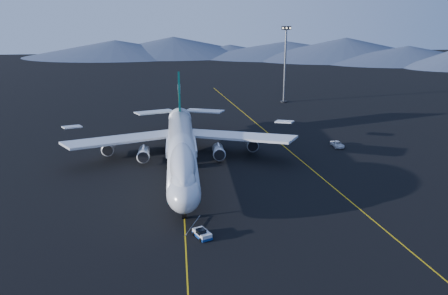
{
  "coord_description": "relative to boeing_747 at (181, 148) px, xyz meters",
  "views": [
    {
      "loc": [
        -0.84,
        -114.02,
        41.41
      ],
      "look_at": [
        10.13,
        -0.93,
        6.0
      ],
      "focal_mm": 40.0,
      "sensor_mm": 36.0,
      "label": 1
    }
  ],
  "objects": [
    {
      "name": "service_van",
      "position": [
        43.67,
        15.77,
        -5.05
      ],
      "size": [
        3.03,
        5.73,
        1.54
      ],
      "primitive_type": "imported",
      "rotation": [
        0.0,
        0.0,
        0.09
      ],
      "color": "silver",
      "rests_on": "ground"
    },
    {
      "name": "ground",
      "position": [
        -0.0,
        -0.03,
        -5.81
      ],
      "size": [
        500.0,
        500.0,
        0.0
      ],
      "primitive_type": "plane",
      "color": "black",
      "rests_on": "ground"
    },
    {
      "name": "taxiway_line_main",
      "position": [
        -0.0,
        -0.03,
        -5.8
      ],
      "size": [
        0.25,
        220.0,
        0.01
      ],
      "primitive_type": "cube",
      "color": "#E0B00D",
      "rests_on": "ground"
    },
    {
      "name": "pushback_tug",
      "position": [
        3.0,
        -34.54,
        -5.25
      ],
      "size": [
        3.57,
        4.58,
        1.78
      ],
      "rotation": [
        0.0,
        0.0,
        0.43
      ],
      "color": "silver",
      "rests_on": "ground"
    },
    {
      "name": "floodlight_mast",
      "position": [
        41.28,
        75.97,
        9.0
      ],
      "size": [
        3.61,
        2.71,
        29.23
      ],
      "rotation": [
        0.0,
        0.0,
        0.03
      ],
      "color": "black",
      "rests_on": "ground"
    },
    {
      "name": "boeing_747",
      "position": [
        0.0,
        0.0,
        0.0
      ],
      "size": [
        59.62,
        72.43,
        19.37
      ],
      "color": "silver",
      "rests_on": "ground"
    },
    {
      "name": "taxiway_line_side",
      "position": [
        30.0,
        9.97,
        -5.8
      ],
      "size": [
        28.08,
        198.09,
        0.01
      ],
      "primitive_type": "cube",
      "rotation": [
        0.0,
        0.0,
        0.14
      ],
      "color": "#E0B00D",
      "rests_on": "ground"
    }
  ]
}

